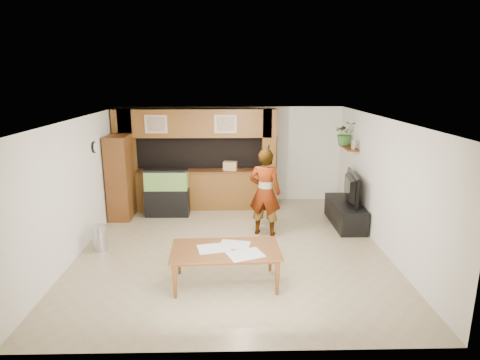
{
  "coord_description": "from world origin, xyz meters",
  "views": [
    {
      "loc": [
        -0.01,
        -7.62,
        3.36
      ],
      "look_at": [
        0.17,
        0.6,
        1.25
      ],
      "focal_mm": 30.0,
      "sensor_mm": 36.0,
      "label": 1
    }
  ],
  "objects_px": {
    "aquarium": "(167,193)",
    "person": "(265,192)",
    "pantry_cabinet": "(120,177)",
    "television": "(347,188)",
    "dining_table": "(226,267)"
  },
  "relations": [
    {
      "from": "pantry_cabinet",
      "to": "television",
      "type": "bearing_deg",
      "value": -6.74
    },
    {
      "from": "aquarium",
      "to": "person",
      "type": "distance_m",
      "value": 2.68
    },
    {
      "from": "pantry_cabinet",
      "to": "dining_table",
      "type": "relative_size",
      "value": 1.14
    },
    {
      "from": "pantry_cabinet",
      "to": "aquarium",
      "type": "distance_m",
      "value": 1.17
    },
    {
      "from": "person",
      "to": "dining_table",
      "type": "bearing_deg",
      "value": 86.52
    },
    {
      "from": "pantry_cabinet",
      "to": "television",
      "type": "height_order",
      "value": "pantry_cabinet"
    },
    {
      "from": "television",
      "to": "pantry_cabinet",
      "type": "bearing_deg",
      "value": 89.66
    },
    {
      "from": "television",
      "to": "person",
      "type": "distance_m",
      "value": 2.02
    },
    {
      "from": "television",
      "to": "dining_table",
      "type": "height_order",
      "value": "television"
    },
    {
      "from": "aquarium",
      "to": "television",
      "type": "distance_m",
      "value": 4.33
    },
    {
      "from": "television",
      "to": "dining_table",
      "type": "relative_size",
      "value": 0.69
    },
    {
      "from": "aquarium",
      "to": "dining_table",
      "type": "height_order",
      "value": "aquarium"
    },
    {
      "from": "pantry_cabinet",
      "to": "person",
      "type": "relative_size",
      "value": 1.06
    },
    {
      "from": "pantry_cabinet",
      "to": "dining_table",
      "type": "distance_m",
      "value": 4.34
    },
    {
      "from": "dining_table",
      "to": "aquarium",
      "type": "bearing_deg",
      "value": 110.66
    }
  ]
}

